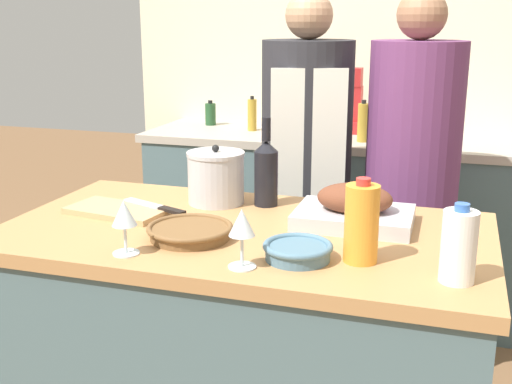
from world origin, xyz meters
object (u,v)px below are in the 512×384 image
mixing_bowl (298,250)px  condiment_bottle_extra (363,122)px  condiment_bottle_tall (210,114)px  condiment_bottle_short (252,115)px  stand_mixer (345,106)px  wine_glass_left (124,216)px  wine_glass_right (242,226)px  person_cook_guest (411,180)px  wicker_basket (190,231)px  juice_jug (362,223)px  cutting_board (118,210)px  wine_bottle_green (266,171)px  person_cook_aproned (306,173)px  stock_pot (216,177)px  roasting_pan (354,209)px  milk_jug (459,246)px  knife_chef (156,206)px

mixing_bowl → condiment_bottle_extra: (-0.08, 1.64, 0.07)m
condiment_bottle_tall → condiment_bottle_short: (0.28, -0.11, 0.02)m
stand_mixer → mixing_bowl: bearing=-83.4°
wine_glass_left → condiment_bottle_tall: (-0.55, 1.99, -0.04)m
wine_glass_right → person_cook_guest: bearing=74.7°
wicker_basket → juice_jug: 0.48m
cutting_board → condiment_bottle_tall: condiment_bottle_tall is taller
wine_bottle_green → person_cook_aproned: 0.62m
wine_glass_right → condiment_bottle_tall: wine_glass_right is taller
wicker_basket → juice_jug: juice_jug is taller
person_cook_aproned → person_cook_guest: bearing=-13.8°
condiment_bottle_short → person_cook_aproned: bearing=-57.1°
condiment_bottle_extra → cutting_board: bearing=-111.1°
stock_pot → condiment_bottle_tall: (-0.60, 1.47, -0.02)m
roasting_pan → stock_pot: bearing=168.1°
cutting_board → condiment_bottle_tall: 1.71m
cutting_board → milk_jug: size_ratio=1.75×
wine_glass_left → condiment_bottle_short: 1.89m
wine_bottle_green → knife_chef: wine_bottle_green is taller
juice_jug → stand_mixer: (-0.37, 1.85, 0.04)m
wicker_basket → condiment_bottle_short: condiment_bottle_short is taller
stand_mixer → milk_jug: bearing=-72.6°
wine_bottle_green → wine_glass_left: size_ratio=2.00×
knife_chef → condiment_bottle_tall: bearing=105.8°
wine_glass_left → wine_glass_right: 0.32m
wicker_basket → condiment_bottle_tall: size_ratio=1.71×
milk_jug → cutting_board: bearing=166.6°
milk_jug → condiment_bottle_short: size_ratio=1.01×
wine_glass_right → condiment_bottle_extra: 1.73m
juice_jug → condiment_bottle_extra: juice_jug is taller
condiment_bottle_tall → milk_jug: bearing=-54.5°
roasting_pan → person_cook_guest: person_cook_guest is taller
juice_jug → condiment_bottle_short: size_ratio=1.15×
mixing_bowl → juice_jug: size_ratio=0.83×
roasting_pan → person_cook_aproned: person_cook_aproned is taller
mixing_bowl → wine_glass_right: bearing=-141.1°
wine_glass_left → condiment_bottle_extra: size_ratio=0.70×
wicker_basket → mixing_bowl: bearing=-11.5°
milk_jug → condiment_bottle_tall: size_ratio=1.34×
milk_jug → stand_mixer: stand_mixer is taller
juice_jug → wine_glass_left: size_ratio=1.49×
juice_jug → knife_chef: bearing=161.8°
wicker_basket → roasting_pan: bearing=31.9°
knife_chef → milk_jug: bearing=-17.4°
roasting_pan → juice_jug: size_ratio=1.59×
roasting_pan → condiment_bottle_extra: (-0.17, 1.32, 0.05)m
milk_jug → condiment_bottle_extra: (-0.47, 1.66, 0.01)m
mixing_bowl → juice_jug: bearing=13.1°
wine_glass_left → condiment_bottle_tall: wine_glass_left is taller
wine_bottle_green → stand_mixer: 1.44m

